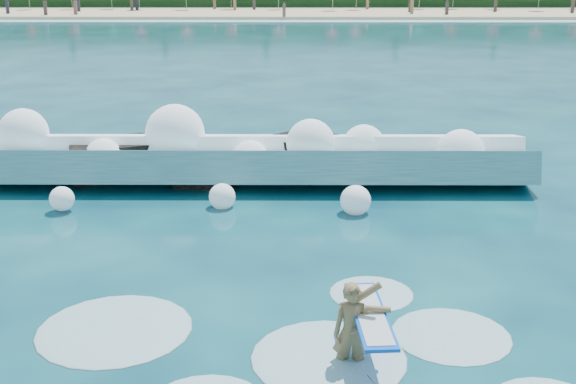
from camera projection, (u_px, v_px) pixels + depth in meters
ground at (213, 279)px, 14.52m from camera, size 200.00×200.00×0.00m
beach at (279, 13)px, 88.77m from camera, size 140.00×20.00×0.40m
wet_band at (278, 21)px, 78.34m from camera, size 140.00×5.00×0.08m
breaking_wave at (204, 162)px, 20.94m from camera, size 18.56×2.87×1.60m
rock_cluster at (198, 162)px, 21.38m from camera, size 8.28×3.21×1.33m
surfer_with_board at (356, 328)px, 11.30m from camera, size 0.90×2.84×1.64m
wave_spray at (211, 146)px, 20.71m from camera, size 15.70×4.65×2.21m
surf_foam at (281, 348)px, 11.91m from camera, size 8.98×5.56×0.14m
beachgoers at (325, 7)px, 83.82m from camera, size 99.69×11.78×1.93m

